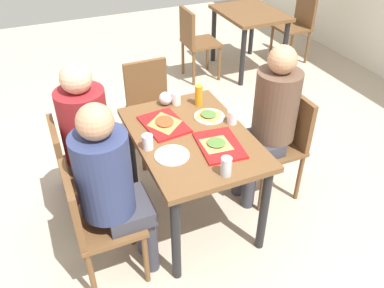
{
  "coord_description": "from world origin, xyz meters",
  "views": [
    {
      "loc": [
        2.05,
        -0.89,
        2.27
      ],
      "look_at": [
        0.0,
        0.0,
        0.67
      ],
      "focal_mm": 37.65,
      "sensor_mm": 36.0,
      "label": 1
    }
  ],
  "objects_px": {
    "tray_red_far": "(220,145)",
    "foil_bundle": "(165,98)",
    "chair_far_side": "(283,138)",
    "person_in_brown_jacket": "(112,182)",
    "plastic_cup_c": "(176,98)",
    "pizza_slice_a": "(165,122)",
    "soda_can": "(226,166)",
    "chair_left_end": "(150,103)",
    "tray_red_near": "(164,124)",
    "plastic_cup_b": "(148,142)",
    "person_in_red": "(92,134)",
    "background_table": "(249,22)",
    "chair_near_left": "(77,167)",
    "paper_plate_center": "(209,116)",
    "main_table": "(192,148)",
    "pizza_slice_b": "(216,143)",
    "condiment_bottle": "(199,96)",
    "person_far_side": "(271,115)",
    "chair_near_right": "(93,220)",
    "background_chair_far": "(298,22)",
    "handbag": "(75,178)",
    "background_chair_near": "(195,39)",
    "paper_plate_near_edge": "(172,155)",
    "pizza_slice_c": "(209,115)",
    "plastic_cup_a": "(232,117)"
  },
  "relations": [
    {
      "from": "pizza_slice_a",
      "to": "foil_bundle",
      "type": "distance_m",
      "value": 0.29
    },
    {
      "from": "tray_red_far",
      "to": "plastic_cup_b",
      "type": "xyz_separation_m",
      "value": [
        -0.16,
        -0.43,
        0.04
      ]
    },
    {
      "from": "person_in_red",
      "to": "soda_can",
      "type": "height_order",
      "value": "person_in_red"
    },
    {
      "from": "person_in_brown_jacket",
      "to": "background_chair_far",
      "type": "relative_size",
      "value": 1.47
    },
    {
      "from": "main_table",
      "to": "paper_plate_center",
      "type": "distance_m",
      "value": 0.29
    },
    {
      "from": "pizza_slice_b",
      "to": "condiment_bottle",
      "type": "bearing_deg",
      "value": 167.89
    },
    {
      "from": "main_table",
      "to": "plastic_cup_c",
      "type": "bearing_deg",
      "value": 172.56
    },
    {
      "from": "plastic_cup_c",
      "to": "background_table",
      "type": "height_order",
      "value": "plastic_cup_c"
    },
    {
      "from": "pizza_slice_b",
      "to": "handbag",
      "type": "relative_size",
      "value": 0.76
    },
    {
      "from": "background_table",
      "to": "chair_near_right",
      "type": "bearing_deg",
      "value": -45.37
    },
    {
      "from": "person_in_red",
      "to": "tray_red_far",
      "type": "height_order",
      "value": "person_in_red"
    },
    {
      "from": "pizza_slice_c",
      "to": "plastic_cup_a",
      "type": "bearing_deg",
      "value": 40.01
    },
    {
      "from": "chair_far_side",
      "to": "foil_bundle",
      "type": "height_order",
      "value": "chair_far_side"
    },
    {
      "from": "person_far_side",
      "to": "handbag",
      "type": "height_order",
      "value": "person_far_side"
    },
    {
      "from": "pizza_slice_b",
      "to": "tray_red_far",
      "type": "bearing_deg",
      "value": 71.86
    },
    {
      "from": "handbag",
      "to": "pizza_slice_c",
      "type": "bearing_deg",
      "value": 65.14
    },
    {
      "from": "handbag",
      "to": "background_table",
      "type": "bearing_deg",
      "value": 121.87
    },
    {
      "from": "main_table",
      "to": "paper_plate_near_edge",
      "type": "xyz_separation_m",
      "value": [
        0.16,
        -0.21,
        0.11
      ]
    },
    {
      "from": "tray_red_far",
      "to": "foil_bundle",
      "type": "relative_size",
      "value": 3.6
    },
    {
      "from": "foil_bundle",
      "to": "tray_red_near",
      "type": "bearing_deg",
      "value": -22.67
    },
    {
      "from": "condiment_bottle",
      "to": "handbag",
      "type": "bearing_deg",
      "value": -105.32
    },
    {
      "from": "condiment_bottle",
      "to": "foil_bundle",
      "type": "xyz_separation_m",
      "value": [
        -0.11,
        -0.23,
        -0.03
      ]
    },
    {
      "from": "person_far_side",
      "to": "background_table",
      "type": "relative_size",
      "value": 1.42
    },
    {
      "from": "condiment_bottle",
      "to": "background_chair_far",
      "type": "bearing_deg",
      "value": 129.07
    },
    {
      "from": "plastic_cup_b",
      "to": "background_table",
      "type": "height_order",
      "value": "plastic_cup_b"
    },
    {
      "from": "tray_red_near",
      "to": "plastic_cup_b",
      "type": "distance_m",
      "value": 0.29
    },
    {
      "from": "pizza_slice_a",
      "to": "background_chair_far",
      "type": "bearing_deg",
      "value": 127.58
    },
    {
      "from": "paper_plate_near_edge",
      "to": "plastic_cup_b",
      "type": "height_order",
      "value": "plastic_cup_b"
    },
    {
      "from": "chair_far_side",
      "to": "tray_red_near",
      "type": "xyz_separation_m",
      "value": [
        -0.19,
        -0.89,
        0.24
      ]
    },
    {
      "from": "main_table",
      "to": "chair_far_side",
      "type": "height_order",
      "value": "chair_far_side"
    },
    {
      "from": "chair_near_right",
      "to": "background_table",
      "type": "relative_size",
      "value": 0.96
    },
    {
      "from": "soda_can",
      "to": "handbag",
      "type": "bearing_deg",
      "value": -143.62
    },
    {
      "from": "tray_red_far",
      "to": "pizza_slice_b",
      "type": "relative_size",
      "value": 1.47
    },
    {
      "from": "chair_left_end",
      "to": "tray_red_far",
      "type": "bearing_deg",
      "value": 5.79
    },
    {
      "from": "chair_near_right",
      "to": "pizza_slice_a",
      "type": "distance_m",
      "value": 0.83
    },
    {
      "from": "soda_can",
      "to": "background_chair_far",
      "type": "bearing_deg",
      "value": 137.3
    },
    {
      "from": "soda_can",
      "to": "chair_far_side",
      "type": "bearing_deg",
      "value": 121.78
    },
    {
      "from": "chair_far_side",
      "to": "tray_red_near",
      "type": "bearing_deg",
      "value": -101.97
    },
    {
      "from": "person_far_side",
      "to": "foil_bundle",
      "type": "height_order",
      "value": "person_far_side"
    },
    {
      "from": "plastic_cup_b",
      "to": "background_table",
      "type": "xyz_separation_m",
      "value": [
        -2.19,
        2.02,
        -0.18
      ]
    },
    {
      "from": "handbag",
      "to": "background_chair_near",
      "type": "distance_m",
      "value": 2.36
    },
    {
      "from": "main_table",
      "to": "chair_near_right",
      "type": "distance_m",
      "value": 0.82
    },
    {
      "from": "main_table",
      "to": "handbag",
      "type": "relative_size",
      "value": 3.37
    },
    {
      "from": "pizza_slice_a",
      "to": "soda_can",
      "type": "bearing_deg",
      "value": 12.51
    },
    {
      "from": "main_table",
      "to": "pizza_slice_c",
      "type": "relative_size",
      "value": 6.39
    },
    {
      "from": "person_in_red",
      "to": "pizza_slice_a",
      "type": "distance_m",
      "value": 0.5
    },
    {
      "from": "chair_near_right",
      "to": "background_table",
      "type": "distance_m",
      "value": 3.46
    },
    {
      "from": "person_in_brown_jacket",
      "to": "plastic_cup_c",
      "type": "bearing_deg",
      "value": 136.1
    },
    {
      "from": "chair_left_end",
      "to": "pizza_slice_a",
      "type": "bearing_deg",
      "value": -9.69
    },
    {
      "from": "chair_near_left",
      "to": "paper_plate_center",
      "type": "height_order",
      "value": "chair_near_left"
    }
  ]
}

